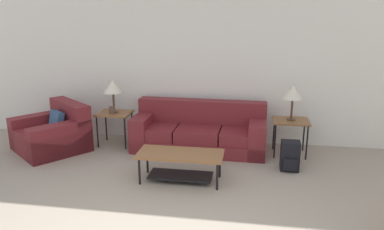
{
  "coord_description": "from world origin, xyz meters",
  "views": [
    {
      "loc": [
        0.78,
        -2.73,
        2.31
      ],
      "look_at": [
        -0.09,
        2.7,
        0.8
      ],
      "focal_mm": 35.0,
      "sensor_mm": 36.0,
      "label": 1
    }
  ],
  "objects": [
    {
      "name": "armchair",
      "position": [
        -2.56,
        2.96,
        0.28
      ],
      "size": [
        1.5,
        1.49,
        0.8
      ],
      "color": "maroon",
      "rests_on": "ground_plane"
    },
    {
      "name": "backpack",
      "position": [
        1.41,
        2.7,
        0.22
      ],
      "size": [
        0.28,
        0.3,
        0.45
      ],
      "color": "black",
      "rests_on": "ground_plane"
    },
    {
      "name": "table_lamp_left",
      "position": [
        -1.59,
        3.37,
        1.06
      ],
      "size": [
        0.32,
        0.32,
        0.58
      ],
      "color": "#472D1E",
      "rests_on": "side_table_left"
    },
    {
      "name": "coffee_table",
      "position": [
        -0.15,
        2.07,
        0.31
      ],
      "size": [
        1.2,
        0.53,
        0.42
      ],
      "color": "brown",
      "rests_on": "ground_plane"
    },
    {
      "name": "couch",
      "position": [
        -0.06,
        3.38,
        0.3
      ],
      "size": [
        2.28,
        0.91,
        0.82
      ],
      "color": "maroon",
      "rests_on": "ground_plane"
    },
    {
      "name": "wall_back",
      "position": [
        0.0,
        3.91,
        1.3
      ],
      "size": [
        9.19,
        0.06,
        2.6
      ],
      "color": "silver",
      "rests_on": "ground_plane"
    },
    {
      "name": "side_table_left",
      "position": [
        -1.59,
        3.37,
        0.54
      ],
      "size": [
        0.58,
        0.48,
        0.6
      ],
      "color": "brown",
      "rests_on": "ground_plane"
    },
    {
      "name": "picture_frame",
      "position": [
        -1.6,
        3.3,
        0.66
      ],
      "size": [
        0.1,
        0.04,
        0.13
      ],
      "color": "#4C3828",
      "rests_on": "side_table_left"
    },
    {
      "name": "table_lamp_right",
      "position": [
        1.46,
        3.37,
        1.06
      ],
      "size": [
        0.32,
        0.32,
        0.58
      ],
      "color": "#472D1E",
      "rests_on": "side_table_right"
    },
    {
      "name": "side_table_right",
      "position": [
        1.46,
        3.37,
        0.54
      ],
      "size": [
        0.58,
        0.48,
        0.6
      ],
      "color": "brown",
      "rests_on": "ground_plane"
    }
  ]
}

